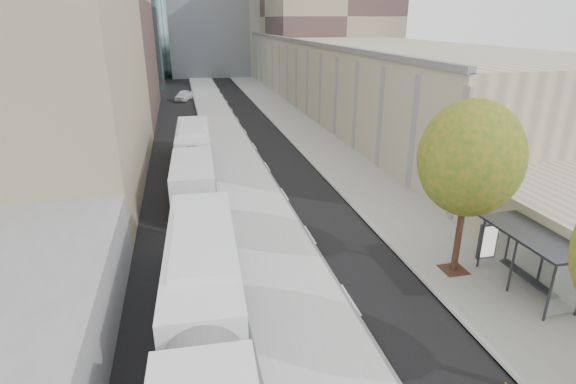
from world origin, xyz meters
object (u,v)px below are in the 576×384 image
object	(u,v)px
bus_near	(204,338)
distant_car	(184,95)
bus_far	(194,158)
bus_shelter	(536,243)

from	to	relation	value
bus_near	distant_car	distance (m)	53.29
bus_near	bus_far	distance (m)	19.51
bus_shelter	bus_far	size ratio (longest dim) A/B	0.26
bus_far	distant_car	bearing A→B (deg)	92.50
bus_shelter	bus_far	xyz separation A→B (m)	(-12.81, 17.52, -0.67)
bus_near	bus_shelter	bearing A→B (deg)	11.20
bus_shelter	distant_car	xyz separation A→B (m)	(-13.01, 51.29, -1.49)
bus_near	distant_car	bearing A→B (deg)	92.43
distant_car	bus_shelter	bearing A→B (deg)	-56.70
bus_shelter	bus_far	bearing A→B (deg)	126.19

